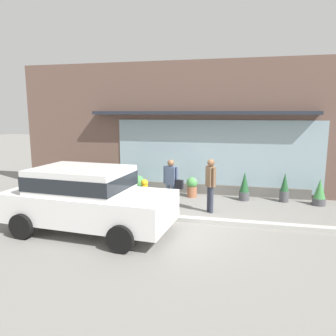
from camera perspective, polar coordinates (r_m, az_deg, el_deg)
The scene contains 14 objects.
ground_plane at distance 9.22m, azimuth 2.96°, elevation -8.91°, with size 60.00×60.00×0.00m, color gray.
curb_strip at distance 9.01m, azimuth 2.73°, elevation -8.95°, with size 14.00×0.24×0.12m, color #B2B2AD.
storefront at distance 11.89m, azimuth 5.83°, elevation 6.74°, with size 14.00×0.81×4.77m.
fire_hydrant at distance 9.94m, azimuth -4.15°, elevation -4.70°, with size 0.38×0.34×0.95m.
pedestrian_with_handbag at distance 9.88m, azimuth 0.62°, elevation -2.25°, with size 0.66×0.33×1.54m.
pedestrian_passerby at distance 9.61m, azimuth 7.52°, elevation -2.44°, with size 0.32×0.38×1.61m.
parked_car_white at distance 8.29m, azimuth -14.20°, elevation -4.81°, with size 4.26×2.27×1.61m.
potted_plant_corner_tall at distance 11.77m, azimuth -5.31°, elevation -2.96°, with size 0.48×0.48×0.71m.
potted_plant_by_entrance at distance 11.43m, azimuth 19.88°, elevation -3.34°, with size 0.30×0.30×0.99m.
potted_plant_trailing_edge at distance 12.32m, azimuth -11.31°, elevation -1.80°, with size 0.45×0.45×1.09m.
potted_plant_near_hydrant at distance 11.24m, azimuth 13.34°, elevation -3.24°, with size 0.35×0.35×0.98m.
potted_plant_low_front at distance 11.46m, azimuth 25.18°, elevation -3.97°, with size 0.41×0.41×0.86m.
potted_plant_window_right at distance 12.57m, azimuth -15.94°, elevation -1.50°, with size 0.32×0.32×1.20m.
potted_plant_window_left at distance 11.41m, azimuth 4.27°, elevation -3.25°, with size 0.39×0.39×0.71m.
Camera 1 is at (1.51, -8.60, 2.95)m, focal length 34.53 mm.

